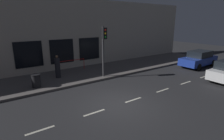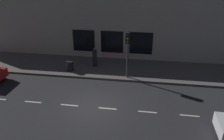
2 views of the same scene
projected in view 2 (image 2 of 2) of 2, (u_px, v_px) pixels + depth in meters
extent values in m
plane|color=#28282B|center=(93.00, 107.00, 15.25)|extent=(60.00, 60.00, 0.00)
cube|color=#5B5654|center=(108.00, 68.00, 20.82)|extent=(4.50, 32.00, 0.15)
cube|color=beige|center=(112.00, 27.00, 21.80)|extent=(0.60, 32.00, 6.40)
cube|color=black|center=(141.00, 43.00, 21.71)|extent=(0.04, 2.15, 2.11)
cube|color=black|center=(112.00, 42.00, 22.09)|extent=(0.04, 2.15, 2.11)
cube|color=black|center=(84.00, 41.00, 22.46)|extent=(0.04, 2.15, 2.11)
cube|color=beige|center=(190.00, 116.00, 14.40)|extent=(0.12, 1.20, 0.01)
cube|color=beige|center=(148.00, 112.00, 14.76)|extent=(0.12, 1.20, 0.01)
cube|color=beige|center=(108.00, 108.00, 15.11)|extent=(0.12, 1.20, 0.01)
cube|color=beige|center=(69.00, 105.00, 15.46)|extent=(0.12, 1.20, 0.01)
cube|color=beige|center=(33.00, 102.00, 15.82)|extent=(0.12, 1.20, 0.01)
cylinder|color=#424244|center=(127.00, 55.00, 18.17)|extent=(0.14, 0.14, 3.90)
cube|color=black|center=(128.00, 38.00, 17.39)|extent=(0.26, 0.32, 0.84)
sphere|color=red|center=(128.00, 35.00, 17.16)|extent=(0.15, 0.15, 0.15)
sphere|color=gold|center=(128.00, 39.00, 17.26)|extent=(0.15, 0.15, 0.15)
sphere|color=green|center=(128.00, 42.00, 17.37)|extent=(0.15, 0.15, 0.15)
cylinder|color=black|center=(0.00, 74.00, 19.05)|extent=(0.25, 0.65, 0.64)
cylinder|color=#232328|center=(95.00, 58.00, 20.66)|extent=(0.53, 0.53, 1.56)
sphere|color=#936B4C|center=(94.00, 49.00, 20.28)|extent=(0.21, 0.21, 0.21)
cube|color=#936B4C|center=(95.00, 49.00, 20.20)|extent=(0.06, 0.07, 0.06)
cylinder|color=black|center=(70.00, 66.00, 19.95)|extent=(0.56, 0.56, 0.82)
cylinder|color=black|center=(70.00, 62.00, 19.76)|extent=(0.58, 0.58, 0.06)
cylinder|color=red|center=(128.00, 58.00, 21.49)|extent=(0.05, 0.05, 0.95)
cylinder|color=red|center=(103.00, 57.00, 21.80)|extent=(0.05, 0.05, 0.95)
cylinder|color=red|center=(115.00, 53.00, 21.44)|extent=(0.05, 2.33, 0.05)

